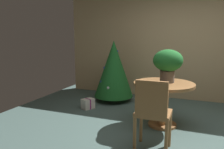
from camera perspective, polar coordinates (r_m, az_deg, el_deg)
name	(u,v)px	position (r m, az deg, el deg)	size (l,w,h in m)	color
ground_plane	(176,137)	(3.56, 16.19, -15.23)	(6.60, 6.60, 0.00)	#4C6660
back_wall_panel	(188,45)	(5.43, 19.09, 7.35)	(6.00, 0.10, 2.60)	tan
round_dining_table	(163,95)	(3.74, 13.18, -5.16)	(0.99, 0.99, 0.74)	#9E6B3D
flower_vase	(168,62)	(3.70, 14.31, 3.11)	(0.48, 0.48, 0.54)	#665B51
wooden_chair_near	(152,111)	(2.85, 10.43, -9.25)	(0.44, 0.38, 0.96)	#9E6B3D
holiday_tree	(114,69)	(5.05, 0.46, 1.52)	(0.90, 0.90, 1.40)	brown
gift_box_cream	(88,104)	(4.64, -6.26, -7.54)	(0.27, 0.30, 0.21)	silver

